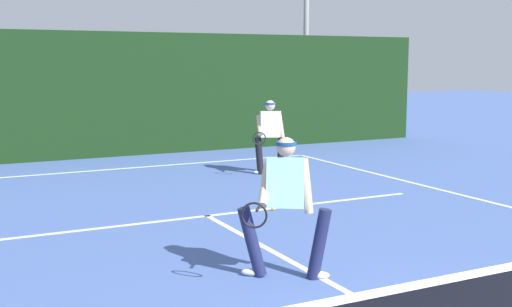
# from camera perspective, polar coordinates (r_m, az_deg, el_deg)

# --- Properties ---
(court_line_baseline_far) EXTENTS (10.00, 0.10, 0.01)m
(court_line_baseline_far) POSITION_cam_1_polar(r_m,az_deg,el_deg) (15.83, -11.79, -1.31)
(court_line_baseline_far) COLOR white
(court_line_baseline_far) RESTS_ON ground_plane
(court_line_service) EXTENTS (8.16, 0.10, 0.01)m
(court_line_service) POSITION_cam_1_polar(r_m,az_deg,el_deg) (10.84, -4.30, -5.46)
(court_line_service) COLOR white
(court_line_service) RESTS_ON ground_plane
(court_line_centre) EXTENTS (0.10, 6.40, 0.01)m
(court_line_centre) POSITION_cam_1_polar(r_m,az_deg,el_deg) (8.11, 4.47, -10.14)
(court_line_centre) COLOR white
(court_line_centre) RESTS_ON ground_plane
(player_near) EXTENTS (1.19, 0.82, 1.68)m
(player_near) POSITION_cam_1_polar(r_m,az_deg,el_deg) (7.59, 2.57, -4.18)
(player_near) COLOR #1E234C
(player_near) RESTS_ON ground_plane
(player_far) EXTENTS (1.00, 0.89, 1.68)m
(player_far) POSITION_cam_1_polar(r_m,az_deg,el_deg) (14.65, 1.22, 1.76)
(player_far) COLOR black
(player_far) RESTS_ON ground_plane
(tennis_ball) EXTENTS (0.07, 0.07, 0.07)m
(tennis_ball) POSITION_cam_1_polar(r_m,az_deg,el_deg) (11.19, 1.52, -4.85)
(tennis_ball) COLOR #D1E033
(tennis_ball) RESTS_ON ground_plane
(back_fence_windscreen) EXTENTS (20.59, 0.12, 3.32)m
(back_fence_windscreen) POSITION_cam_1_polar(r_m,az_deg,el_deg) (17.65, -13.70, 5.00)
(back_fence_windscreen) COLOR black
(back_fence_windscreen) RESTS_ON ground_plane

